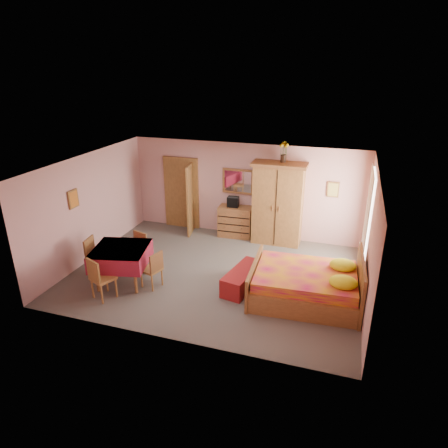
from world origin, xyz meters
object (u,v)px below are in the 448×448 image
(bed, at_px, (306,276))
(chair_east, at_px, (151,269))
(sunflower_vase, at_px, (284,152))
(dining_table, at_px, (122,265))
(stereo, at_px, (233,202))
(bench, at_px, (243,278))
(chest_of_drawers, at_px, (235,222))
(wardrobe, at_px, (278,203))
(floor_lamp, at_px, (258,202))
(chair_north, at_px, (136,252))
(chair_west, at_px, (99,258))
(wall_mirror, at_px, (238,181))
(chair_south, at_px, (103,278))

(bed, height_order, chair_east, bed)
(sunflower_vase, xyz_separation_m, dining_table, (-2.91, -3.28, -2.06))
(stereo, xyz_separation_m, bench, (1.02, -2.61, -0.81))
(chest_of_drawers, relative_size, bed, 0.42)
(sunflower_vase, bearing_deg, chair_east, -124.44)
(wardrobe, relative_size, dining_table, 1.93)
(floor_lamp, height_order, chair_north, floor_lamp)
(bed, distance_m, chair_north, 3.95)
(bed, relative_size, chair_east, 2.63)
(stereo, height_order, wardrobe, wardrobe)
(floor_lamp, distance_m, bench, 2.89)
(chair_east, bearing_deg, floor_lamp, -9.12)
(wardrobe, distance_m, sunflower_vase, 1.38)
(bed, height_order, chair_west, bed)
(dining_table, relative_size, chair_north, 1.27)
(chest_of_drawers, height_order, wall_mirror, wall_mirror)
(wardrobe, bearing_deg, bench, -95.43)
(stereo, height_order, chair_east, stereo)
(bench, relative_size, chair_east, 1.51)
(stereo, distance_m, chair_east, 3.37)
(wardrobe, xyz_separation_m, bed, (1.11, -2.64, -0.59))
(wall_mirror, xyz_separation_m, bed, (2.28, -2.87, -1.04))
(stereo, height_order, sunflower_vase, sunflower_vase)
(wall_mirror, distance_m, chair_east, 3.72)
(wall_mirror, height_order, dining_table, wall_mirror)
(stereo, distance_m, chair_west, 3.91)
(sunflower_vase, relative_size, chair_east, 0.63)
(sunflower_vase, relative_size, chair_west, 0.56)
(chair_west, bearing_deg, dining_table, 75.55)
(floor_lamp, bearing_deg, wardrobe, -14.11)
(chair_north, bearing_deg, chair_east, 157.10)
(chair_east, bearing_deg, chest_of_drawers, -0.73)
(chest_of_drawers, bearing_deg, chair_north, -125.19)
(chair_south, bearing_deg, floor_lamp, 84.09)
(chest_of_drawers, relative_size, chair_west, 0.98)
(chest_of_drawers, bearing_deg, wardrobe, -3.67)
(floor_lamp, xyz_separation_m, chair_east, (-1.56, -3.32, -0.60))
(chair_north, height_order, chair_west, chair_west)
(wardrobe, height_order, chair_south, wardrobe)
(chair_east, bearing_deg, wardrobe, -17.93)
(wall_mirror, bearing_deg, bench, -71.22)
(stereo, xyz_separation_m, bed, (2.35, -2.65, -0.50))
(chest_of_drawers, xyz_separation_m, bench, (0.95, -2.62, -0.22))
(wall_mirror, bearing_deg, chest_of_drawers, -89.70)
(chair_south, bearing_deg, chair_west, 152.98)
(wall_mirror, height_order, chair_west, wall_mirror)
(wardrobe, bearing_deg, chair_east, -124.36)
(bed, bearing_deg, sunflower_vase, 107.84)
(chair_north, relative_size, chair_west, 0.95)
(wall_mirror, xyz_separation_m, bench, (0.95, -2.83, -1.34))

